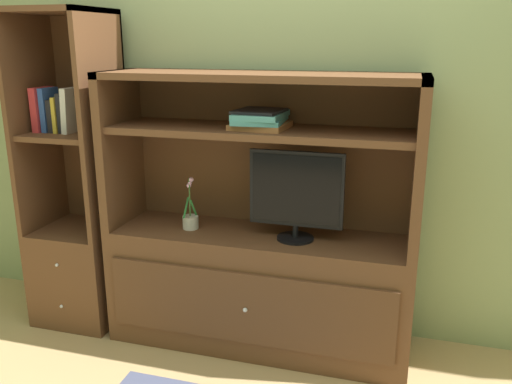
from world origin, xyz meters
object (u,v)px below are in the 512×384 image
potted_plant (190,219)px  magazine_stack (260,119)px  tv_monitor (296,193)px  media_console (259,261)px  upright_book_row (57,111)px  bookshelf_tall (80,226)px

potted_plant → magazine_stack: size_ratio=0.89×
tv_monitor → media_console: bearing=171.5°
tv_monitor → upright_book_row: size_ratio=1.94×
tv_monitor → upright_book_row: 1.46m
magazine_stack → bookshelf_tall: 1.34m
magazine_stack → bookshelf_tall: bearing=179.3°
media_console → upright_book_row: media_console is taller
magazine_stack → media_console: bearing=141.1°
bookshelf_tall → media_console: bearing=-0.3°
media_console → potted_plant: (-0.39, -0.03, 0.22)m
potted_plant → upright_book_row: size_ratio=1.16×
tv_monitor → magazine_stack: magazine_stack is taller
media_console → tv_monitor: 0.47m
bookshelf_tall → upright_book_row: size_ratio=7.24×
bookshelf_tall → upright_book_row: bearing=-170.6°
tv_monitor → potted_plant: bearing=179.7°
media_console → magazine_stack: 0.79m
media_console → upright_book_row: 1.44m
tv_monitor → bookshelf_tall: bearing=178.4°
potted_plant → magazine_stack: magazine_stack is taller
potted_plant → upright_book_row: (-0.82, 0.02, 0.56)m
bookshelf_tall → magazine_stack: bearing=-0.7°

